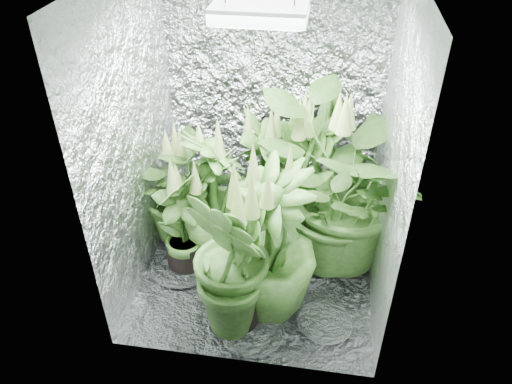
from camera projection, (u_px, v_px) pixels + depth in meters
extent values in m
plane|color=silver|center=(259.00, 267.00, 3.65)|extent=(1.60, 1.60, 0.00)
cube|color=silver|center=(275.00, 95.00, 3.71)|extent=(1.60, 0.02, 2.00)
cube|color=silver|center=(235.00, 233.00, 2.42)|extent=(1.60, 0.02, 2.00)
cube|color=silver|center=(134.00, 140.00, 3.16)|extent=(0.02, 1.60, 2.00)
cube|color=silver|center=(392.00, 160.00, 2.97)|extent=(0.02, 1.60, 2.00)
cube|color=gray|center=(260.00, 12.00, 2.58)|extent=(0.50, 0.30, 0.08)
cube|color=white|center=(260.00, 21.00, 2.61)|extent=(0.46, 0.26, 0.01)
cylinder|color=black|center=(188.00, 223.00, 3.87)|extent=(0.27, 0.27, 0.24)
cylinder|color=#3F2C13|center=(187.00, 213.00, 3.81)|extent=(0.25, 0.25, 0.03)
imported|color=#1F4915|center=(184.00, 186.00, 3.67)|extent=(0.86, 0.86, 0.89)
cone|color=olive|center=(179.00, 140.00, 3.44)|extent=(0.09, 0.09, 0.24)
cylinder|color=black|center=(263.00, 208.00, 4.03)|extent=(0.28, 0.28, 0.25)
cylinder|color=#3F2C13|center=(263.00, 197.00, 3.96)|extent=(0.26, 0.26, 0.03)
imported|color=#1F4915|center=(263.00, 169.00, 3.81)|extent=(0.63, 0.63, 0.94)
cone|color=olive|center=(264.00, 121.00, 3.57)|extent=(0.09, 0.09, 0.25)
cylinder|color=black|center=(305.00, 216.00, 3.91)|extent=(0.32, 0.32, 0.28)
cylinder|color=#3F2C13|center=(306.00, 204.00, 3.84)|extent=(0.29, 0.29, 0.03)
imported|color=#1F4915|center=(308.00, 169.00, 3.65)|extent=(0.74, 0.74, 1.10)
cone|color=olive|center=(313.00, 110.00, 3.37)|extent=(0.10, 0.10, 0.28)
cylinder|color=black|center=(217.00, 240.00, 3.71)|extent=(0.29, 0.29, 0.26)
cylinder|color=#3F2C13|center=(216.00, 228.00, 3.64)|extent=(0.26, 0.26, 0.03)
imported|color=#1F4915|center=(214.00, 196.00, 3.47)|extent=(0.78, 0.78, 0.99)
cone|color=olive|center=(211.00, 142.00, 3.22)|extent=(0.09, 0.09, 0.26)
cylinder|color=black|center=(336.00, 247.00, 3.62)|extent=(0.32, 0.32, 0.29)
cylinder|color=#3F2C13|center=(338.00, 234.00, 3.54)|extent=(0.30, 0.30, 0.03)
imported|color=#1F4915|center=(343.00, 190.00, 3.32)|extent=(1.49, 1.49, 1.24)
cone|color=olive|center=(353.00, 116.00, 3.00)|extent=(0.10, 0.10, 0.29)
cylinder|color=black|center=(187.00, 253.00, 3.59)|extent=(0.28, 0.28, 0.25)
cylinder|color=#3F2C13|center=(185.00, 242.00, 3.52)|extent=(0.26, 0.26, 0.03)
imported|color=#1F4915|center=(183.00, 218.00, 3.40)|extent=(0.59, 0.59, 0.84)
cone|color=olive|center=(178.00, 174.00, 3.19)|extent=(0.09, 0.09, 0.25)
cylinder|color=black|center=(235.00, 308.00, 3.16)|extent=(0.31, 0.31, 0.27)
cylinder|color=#3F2C13|center=(235.00, 294.00, 3.09)|extent=(0.28, 0.28, 0.03)
imported|color=#1F4915|center=(233.00, 258.00, 2.91)|extent=(0.79, 0.79, 1.06)
cone|color=olive|center=(231.00, 193.00, 2.64)|extent=(0.10, 0.10, 0.27)
cylinder|color=black|center=(269.00, 290.00, 3.29)|extent=(0.29, 0.29, 0.26)
cylinder|color=#3F2C13|center=(269.00, 278.00, 3.23)|extent=(0.26, 0.26, 0.03)
imported|color=#1F4915|center=(270.00, 241.00, 3.04)|extent=(0.84, 0.84, 1.06)
cone|color=olive|center=(271.00, 177.00, 2.76)|extent=(0.09, 0.09, 0.26)
cylinder|color=black|center=(345.00, 256.00, 3.69)|extent=(0.15, 0.15, 0.08)
cylinder|color=black|center=(347.00, 239.00, 3.59)|extent=(0.13, 0.13, 0.10)
cylinder|color=#4C4C51|center=(339.00, 236.00, 3.61)|extent=(0.09, 0.31, 0.31)
torus|color=#4C4C51|center=(339.00, 236.00, 3.61)|extent=(0.09, 0.32, 0.33)
cube|color=white|center=(244.00, 295.00, 3.03)|extent=(0.06, 0.05, 0.09)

